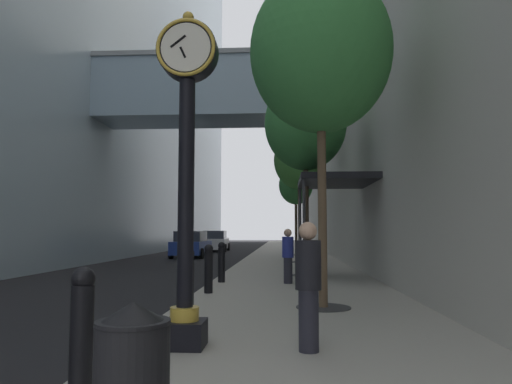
% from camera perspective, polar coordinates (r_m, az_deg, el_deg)
% --- Properties ---
extents(ground_plane, '(110.00, 110.00, 0.00)m').
position_cam_1_polar(ground_plane, '(28.40, -1.12, -8.15)').
color(ground_plane, black).
rests_on(ground_plane, ground).
extents(sidewalk_right, '(5.16, 80.00, 0.14)m').
position_cam_1_polar(sidewalk_right, '(31.31, 4.08, -7.69)').
color(sidewalk_right, '#9E998E').
rests_on(sidewalk_right, ground).
extents(street_clock, '(0.84, 0.55, 4.62)m').
position_cam_1_polar(street_clock, '(6.48, -8.50, 4.12)').
color(street_clock, black).
rests_on(street_clock, sidewalk_right).
extents(bollard_nearest, '(0.22, 0.22, 1.21)m').
position_cam_1_polar(bollard_nearest, '(4.81, -20.50, -15.43)').
color(bollard_nearest, black).
rests_on(bollard_nearest, sidewalk_right).
extents(bollard_third, '(0.22, 0.22, 1.21)m').
position_cam_1_polar(bollard_third, '(9.46, -8.22, -10.26)').
color(bollard_third, black).
rests_on(bollard_third, sidewalk_right).
extents(bollard_fourth, '(0.22, 0.22, 1.21)m').
position_cam_1_polar(bollard_fourth, '(11.86, -5.81, -9.15)').
color(bollard_fourth, black).
rests_on(bollard_fourth, sidewalk_right).
extents(bollard_fifth, '(0.22, 0.22, 1.21)m').
position_cam_1_polar(bollard_fifth, '(14.27, -4.22, -8.41)').
color(bollard_fifth, black).
rests_on(bollard_fifth, sidewalk_right).
extents(street_tree_near, '(2.97, 2.97, 7.00)m').
position_cam_1_polar(street_tree_near, '(10.33, 7.87, 16.46)').
color(street_tree_near, '#333335').
rests_on(street_tree_near, sidewalk_right).
extents(street_tree_mid_near, '(2.91, 2.91, 7.04)m').
position_cam_1_polar(street_tree_mid_near, '(16.90, 6.05, 8.26)').
color(street_tree_mid_near, '#333335').
rests_on(street_tree_mid_near, sidewalk_right).
extents(street_tree_mid_far, '(2.55, 2.55, 6.54)m').
position_cam_1_polar(street_tree_mid_far, '(23.58, 5.30, 3.81)').
color(street_tree_mid_far, '#333335').
rests_on(street_tree_mid_far, sidewalk_right).
extents(street_tree_far, '(2.19, 2.19, 5.76)m').
position_cam_1_polar(street_tree_far, '(30.31, 4.89, 0.79)').
color(street_tree_far, '#333335').
rests_on(street_tree_far, sidewalk_right).
extents(trash_bin, '(0.53, 0.53, 1.05)m').
position_cam_1_polar(trash_bin, '(3.58, -14.91, -20.92)').
color(trash_bin, black).
rests_on(trash_bin, sidewalk_right).
extents(pedestrian_walking, '(0.37, 0.37, 1.60)m').
position_cam_1_polar(pedestrian_walking, '(13.94, 3.92, -7.63)').
color(pedestrian_walking, '#23232D').
rests_on(pedestrian_walking, sidewalk_right).
extents(pedestrian_by_clock, '(0.34, 0.34, 1.66)m').
position_cam_1_polar(pedestrian_by_clock, '(6.20, 6.40, -10.90)').
color(pedestrian_by_clock, '#23232D').
rests_on(pedestrian_by_clock, sidewalk_right).
extents(storefront_awning, '(2.40, 3.60, 3.30)m').
position_cam_1_polar(storefront_awning, '(15.85, 9.50, 1.10)').
color(storefront_awning, black).
rests_on(storefront_awning, sidewalk_right).
extents(car_blue_near, '(2.15, 4.34, 1.66)m').
position_cam_1_polar(car_blue_near, '(30.07, -7.91, -6.38)').
color(car_blue_near, navy).
rests_on(car_blue_near, ground).
extents(car_white_mid, '(2.22, 4.62, 1.69)m').
position_cam_1_polar(car_white_mid, '(38.67, -4.99, -6.02)').
color(car_white_mid, silver).
rests_on(car_white_mid, ground).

